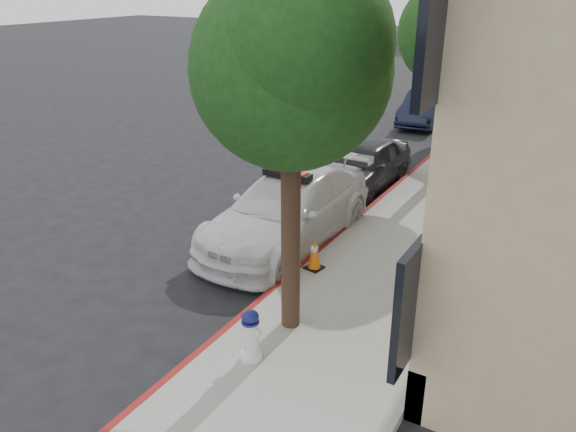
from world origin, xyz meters
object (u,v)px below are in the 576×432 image
at_px(parked_car_mid, 364,165).
at_px(fire_hydrant, 251,336).
at_px(police_car, 287,209).
at_px(parked_car_far, 424,108).
at_px(traffic_cone, 314,254).

relative_size(parked_car_mid, fire_hydrant, 4.77).
relative_size(police_car, parked_car_mid, 1.32).
xyz_separation_m(parked_car_mid, parked_car_far, (-0.86, 8.13, -0.02)).
xyz_separation_m(parked_car_mid, traffic_cone, (1.15, -5.11, -0.21)).
distance_m(police_car, parked_car_mid, 4.01).
relative_size(police_car, fire_hydrant, 6.29).
xyz_separation_m(police_car, parked_car_far, (-0.76, 12.14, -0.10)).
height_order(parked_car_mid, parked_car_far, parked_car_mid).
xyz_separation_m(parked_car_far, fire_hydrant, (2.51, -16.22, -0.09)).
height_order(police_car, parked_car_far, police_car).
height_order(parked_car_far, fire_hydrant, parked_car_far).
relative_size(parked_car_far, traffic_cone, 6.34).
xyz_separation_m(fire_hydrant, traffic_cone, (-0.50, 2.98, -0.10)).
bearing_deg(fire_hydrant, traffic_cone, 101.37).
bearing_deg(traffic_cone, police_car, 138.49).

